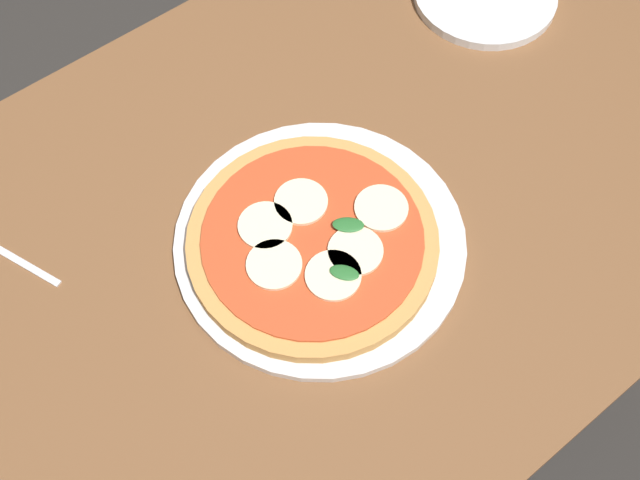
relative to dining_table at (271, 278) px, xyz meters
The scene contains 4 objects.
ground_plane 0.65m from the dining_table, ahead, with size 6.00×6.00×0.00m, color #2D2B28.
dining_table is the anchor object (origin of this frame).
serving_tray 0.13m from the dining_table, 137.14° to the left, with size 0.36×0.36×0.01m, color silver.
pizza 0.14m from the dining_table, 127.67° to the left, with size 0.31×0.31×0.03m.
Camera 1 is at (0.25, 0.43, 1.63)m, focal length 44.68 mm.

